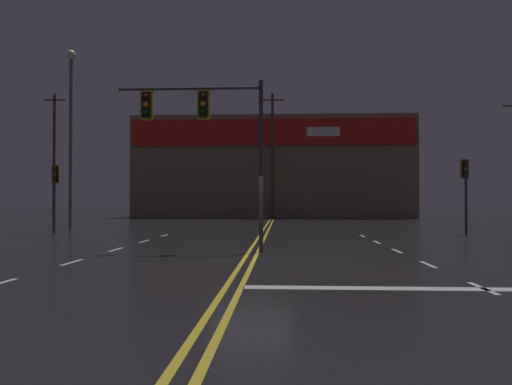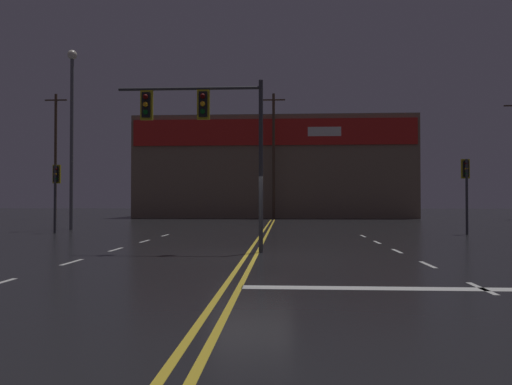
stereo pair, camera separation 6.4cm
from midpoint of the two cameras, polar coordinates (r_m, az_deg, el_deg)
The scene contains 8 objects.
ground_plane at distance 15.38m, azimuth -0.69°, elevation -7.28°, with size 200.00×200.00×0.00m, color black.
road_markings at distance 14.34m, azimuth 2.62°, elevation -7.72°, with size 14.34×60.00×0.01m.
traffic_signal_median at distance 16.73m, azimuth -6.25°, elevation 8.13°, with size 4.83×0.36×5.67m.
traffic_signal_corner_northeast at distance 27.46m, azimuth 22.73°, elevation 1.44°, with size 0.42×0.36×3.83m.
traffic_signal_corner_northwest at distance 28.37m, azimuth -22.03°, elevation 1.04°, with size 0.42×0.36×3.62m.
streetlight_near_left at distance 31.72m, azimuth -20.46°, elevation 8.13°, with size 0.56×0.56×10.64m.
building_backdrop at distance 53.53m, azimuth 1.95°, elevation 2.68°, with size 28.16×10.23×10.19m.
utility_pole_row at distance 47.75m, azimuth 1.62°, elevation 4.32°, with size 46.14×0.26×12.20m.
Camera 1 is at (0.95, -15.26, 1.68)m, focal length 35.00 mm.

